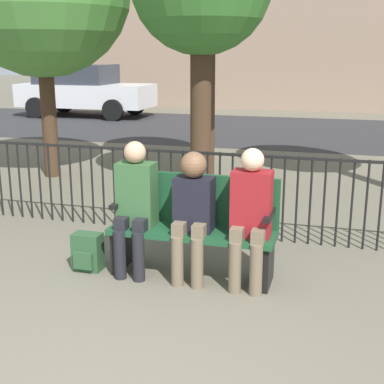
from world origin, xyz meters
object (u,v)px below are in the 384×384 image
object	(u,v)px
seated_person_0	(135,202)
backpack	(87,252)
park_bench	(194,223)
seated_person_1	(193,208)
parked_car_0	(83,90)
seated_person_2	(250,212)

from	to	relation	value
seated_person_0	backpack	xyz separation A→B (m)	(-0.46, -0.08, -0.51)
backpack	park_bench	bearing A→B (deg)	11.62
park_bench	seated_person_1	xyz separation A→B (m)	(0.02, -0.13, 0.18)
park_bench	backpack	world-z (taller)	park_bench
backpack	seated_person_0	bearing A→B (deg)	9.55
seated_person_1	parked_car_0	size ratio (longest dim) A/B	0.28
park_bench	seated_person_0	distance (m)	0.57
seated_person_1	backpack	xyz separation A→B (m)	(-1.01, -0.07, -0.49)
park_bench	parked_car_0	bearing A→B (deg)	121.52
seated_person_1	backpack	distance (m)	1.12
park_bench	parked_car_0	world-z (taller)	parked_car_0
seated_person_2	parked_car_0	bearing A→B (deg)	123.18
seated_person_1	parked_car_0	distance (m)	13.18
seated_person_1	parked_car_0	world-z (taller)	parked_car_0
park_bench	backpack	distance (m)	1.05
seated_person_0	seated_person_2	distance (m)	1.06
seated_person_0	backpack	world-z (taller)	seated_person_0
seated_person_1	parked_car_0	xyz separation A→B (m)	(-6.85, 11.26, 0.18)
backpack	parked_car_0	xyz separation A→B (m)	(-5.84, 11.33, 0.67)
seated_person_1	seated_person_2	bearing A→B (deg)	0.33
park_bench	seated_person_1	world-z (taller)	seated_person_1
park_bench	seated_person_1	bearing A→B (deg)	-81.21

